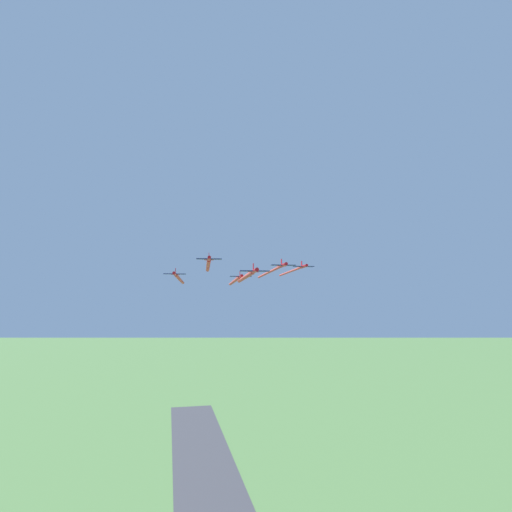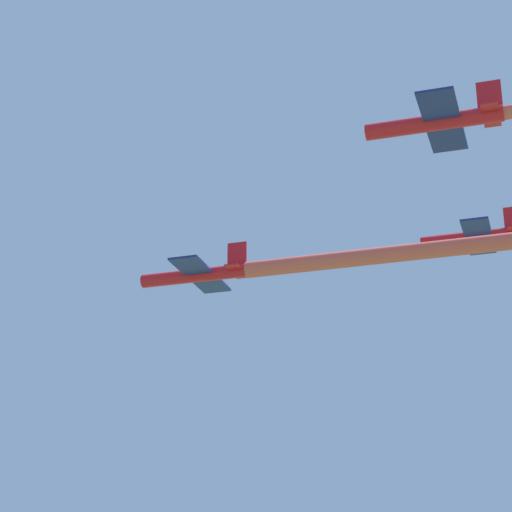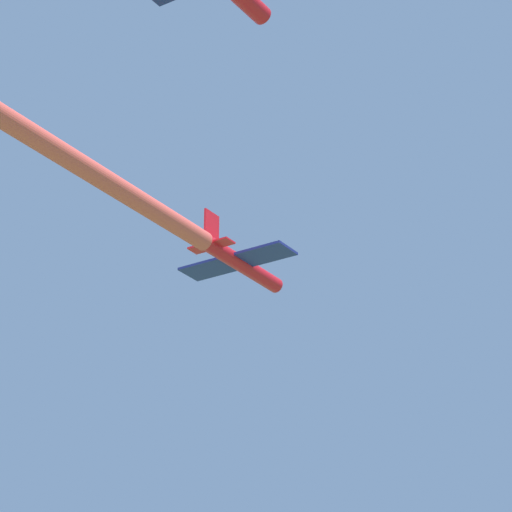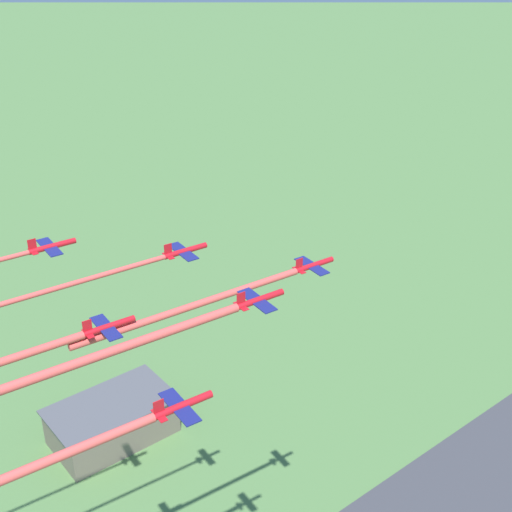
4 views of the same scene
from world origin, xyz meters
name	(u,v)px [view 2 (image 2 of 4)]	position (x,y,z in m)	size (l,w,h in m)	color
jet_0	(198,275)	(15.98, -16.61, 90.50)	(7.74, 7.32, 2.58)	red
jet_1	(439,122)	(33.38, -28.82, 93.86)	(7.74, 7.32, 2.58)	red
jet_2	(476,237)	(35.11, -7.34, 95.37)	(7.74, 7.32, 2.58)	red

